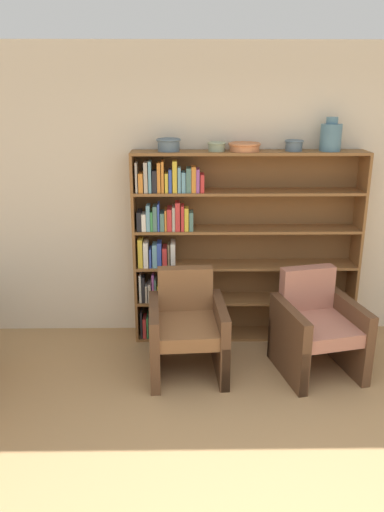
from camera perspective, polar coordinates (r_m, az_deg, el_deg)
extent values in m
cube|color=beige|center=(4.83, 7.25, 6.85)|extent=(12.00, 0.06, 2.75)
cube|color=brown|center=(4.74, -6.48, 0.83)|extent=(0.02, 0.30, 1.82)
cube|color=brown|center=(4.99, 18.24, 0.89)|extent=(0.02, 0.30, 1.82)
cube|color=brown|center=(4.56, 6.59, 11.67)|extent=(2.07, 0.30, 0.02)
cube|color=brown|center=(5.09, 5.85, -8.77)|extent=(2.07, 0.30, 0.03)
cube|color=brown|center=(4.89, 6.00, 1.39)|extent=(2.07, 0.01, 1.82)
cube|color=black|center=(4.98, -5.73, -7.50)|extent=(0.02, 0.19, 0.27)
cube|color=red|center=(4.98, -5.40, -7.97)|extent=(0.03, 0.15, 0.21)
cube|color=#388C47|center=(4.99, -5.05, -7.79)|extent=(0.02, 0.19, 0.22)
cube|color=black|center=(4.96, -4.81, -7.91)|extent=(0.02, 0.13, 0.23)
cube|color=black|center=(4.98, -4.45, -7.47)|extent=(0.02, 0.20, 0.28)
cube|color=#388C47|center=(4.97, -4.17, -8.24)|extent=(0.02, 0.13, 0.16)
cube|color=#334CB2|center=(4.98, -3.74, -7.99)|extent=(0.04, 0.17, 0.19)
cube|color=#B2A899|center=(4.98, -3.37, -7.69)|extent=(0.02, 0.20, 0.24)
cube|color=#B2A899|center=(4.97, -3.07, -8.23)|extent=(0.02, 0.13, 0.16)
cube|color=brown|center=(4.93, 5.99, -4.86)|extent=(2.07, 0.30, 0.03)
cube|color=white|center=(4.82, -5.87, -3.48)|extent=(0.02, 0.18, 0.28)
cube|color=black|center=(4.80, -5.56, -3.71)|extent=(0.03, 0.13, 0.25)
cube|color=#B2A899|center=(4.82, -5.21, -4.16)|extent=(0.02, 0.14, 0.17)
cube|color=#B2A899|center=(4.83, -4.83, -3.99)|extent=(0.03, 0.18, 0.18)
cube|color=#994C99|center=(4.80, -4.44, -3.52)|extent=(0.02, 0.15, 0.28)
cube|color=#4C756B|center=(4.82, -4.16, -3.71)|extent=(0.02, 0.18, 0.23)
cube|color=gold|center=(4.83, -3.70, -4.07)|extent=(0.04, 0.19, 0.16)
cube|color=orange|center=(4.83, -3.12, -3.90)|extent=(0.04, 0.19, 0.19)
cube|color=red|center=(4.78, -2.70, -3.60)|extent=(0.02, 0.13, 0.27)
cube|color=#334CB2|center=(4.80, -2.27, -3.59)|extent=(0.03, 0.16, 0.26)
cube|color=white|center=(4.83, -1.87, -4.03)|extent=(0.02, 0.19, 0.17)
cube|color=brown|center=(4.80, 6.13, -0.99)|extent=(2.07, 0.30, 0.02)
cube|color=gold|center=(4.69, -5.89, 0.44)|extent=(0.04, 0.14, 0.27)
cube|color=white|center=(4.69, -5.25, 0.30)|extent=(0.04, 0.16, 0.24)
cube|color=#334CB2|center=(4.69, -4.75, -0.11)|extent=(0.02, 0.14, 0.18)
cube|color=#669EB2|center=(4.68, -4.26, 0.15)|extent=(0.04, 0.14, 0.22)
cube|color=#334CB2|center=(4.68, -3.73, 0.25)|extent=(0.04, 0.15, 0.24)
cube|color=red|center=(4.70, -3.11, 0.01)|extent=(0.04, 0.17, 0.19)
cube|color=#7F6B4C|center=(4.67, -2.67, 0.15)|extent=(0.02, 0.12, 0.23)
cube|color=white|center=(4.70, -2.18, 0.31)|extent=(0.04, 0.19, 0.23)
cube|color=brown|center=(4.70, 6.28, 3.08)|extent=(2.07, 0.30, 0.02)
cube|color=black|center=(4.62, -6.00, 4.11)|extent=(0.04, 0.18, 0.18)
cube|color=white|center=(4.60, -5.49, 3.95)|extent=(0.04, 0.14, 0.16)
cube|color=#669EB2|center=(4.58, -5.01, 4.41)|extent=(0.03, 0.12, 0.24)
cube|color=#388C47|center=(4.61, -4.59, 4.16)|extent=(0.02, 0.19, 0.18)
cube|color=#4C756B|center=(4.59, -4.22, 4.40)|extent=(0.04, 0.16, 0.23)
cube|color=#334CB2|center=(4.59, -3.82, 4.55)|extent=(0.02, 0.16, 0.25)
cube|color=#4C756B|center=(4.61, -3.39, 4.08)|extent=(0.04, 0.19, 0.17)
cube|color=orange|center=(4.60, -3.00, 4.23)|extent=(0.02, 0.19, 0.19)
cube|color=red|center=(4.61, -2.57, 4.33)|extent=(0.04, 0.20, 0.20)
cube|color=#B2A899|center=(4.60, -2.10, 4.42)|extent=(0.02, 0.19, 0.22)
cube|color=red|center=(4.57, -1.64, 4.62)|extent=(0.04, 0.15, 0.26)
cube|color=red|center=(4.58, -1.09, 4.44)|extent=(0.03, 0.15, 0.23)
cube|color=gold|center=(4.57, -0.63, 4.28)|extent=(0.04, 0.12, 0.21)
cube|color=#4C756B|center=(4.58, -0.09, 4.07)|extent=(0.04, 0.14, 0.17)
cube|color=brown|center=(4.62, 6.43, 7.31)|extent=(2.07, 0.30, 0.02)
cube|color=#B2A899|center=(4.51, -6.35, 8.93)|extent=(0.02, 0.12, 0.27)
cube|color=orange|center=(4.53, -5.83, 8.37)|extent=(0.04, 0.16, 0.17)
cube|color=#B2A899|center=(4.52, -5.27, 8.99)|extent=(0.03, 0.16, 0.27)
cube|color=#669EB2|center=(4.51, -4.81, 9.04)|extent=(0.03, 0.14, 0.28)
cube|color=black|center=(4.51, -4.28, 8.53)|extent=(0.04, 0.13, 0.20)
cube|color=orange|center=(4.50, -3.80, 8.96)|extent=(0.03, 0.13, 0.27)
cube|color=orange|center=(4.52, -3.36, 9.08)|extent=(0.02, 0.18, 0.27)
cube|color=gold|center=(4.51, -2.91, 8.42)|extent=(0.03, 0.15, 0.17)
cube|color=#334CB2|center=(4.50, -2.49, 8.59)|extent=(0.03, 0.13, 0.20)
cube|color=gold|center=(4.49, -1.98, 9.07)|extent=(0.04, 0.13, 0.28)
cube|color=#669EB2|center=(4.50, -1.45, 8.73)|extent=(0.03, 0.13, 0.22)
cube|color=#669EB2|center=(4.52, -0.97, 8.51)|extent=(0.04, 0.18, 0.18)
cube|color=#4C756B|center=(4.51, -0.39, 8.73)|extent=(0.04, 0.17, 0.22)
cube|color=orange|center=(4.49, 0.19, 8.76)|extent=(0.04, 0.13, 0.23)
cube|color=#994C99|center=(4.51, 0.66, 8.66)|extent=(0.03, 0.16, 0.21)
cube|color=red|center=(4.52, 1.16, 8.37)|extent=(0.03, 0.16, 0.16)
cylinder|color=slate|center=(4.52, -2.69, 12.54)|extent=(0.19, 0.19, 0.11)
torus|color=slate|center=(4.52, -2.70, 13.13)|extent=(0.22, 0.22, 0.02)
cylinder|color=gray|center=(4.53, 2.84, 12.35)|extent=(0.15, 0.15, 0.08)
torus|color=gray|center=(4.53, 2.84, 12.76)|extent=(0.17, 0.17, 0.02)
cylinder|color=#C67547|center=(4.55, 6.01, 12.26)|extent=(0.27, 0.27, 0.07)
torus|color=#C67547|center=(4.55, 6.02, 12.61)|extent=(0.29, 0.29, 0.02)
cylinder|color=slate|center=(4.62, 11.57, 12.24)|extent=(0.15, 0.15, 0.09)
torus|color=slate|center=(4.62, 11.60, 12.74)|extent=(0.17, 0.17, 0.02)
cylinder|color=slate|center=(4.69, 15.57, 12.91)|extent=(0.19, 0.19, 0.23)
cylinder|color=slate|center=(4.68, 15.73, 14.69)|extent=(0.10, 0.10, 0.06)
cube|color=brown|center=(4.13, 3.84, -12.79)|extent=(0.07, 0.07, 0.39)
cube|color=brown|center=(4.10, -4.29, -13.11)|extent=(0.07, 0.07, 0.39)
cube|color=brown|center=(4.66, 2.76, -8.91)|extent=(0.07, 0.07, 0.39)
cube|color=brown|center=(4.63, -4.35, -9.15)|extent=(0.07, 0.07, 0.39)
cube|color=brown|center=(4.26, -0.52, -8.25)|extent=(0.52, 0.67, 0.12)
cube|color=brown|center=(4.42, -0.78, -3.86)|extent=(0.49, 0.15, 0.41)
cube|color=brown|center=(4.33, 3.23, -9.35)|extent=(0.12, 0.68, 0.63)
cube|color=brown|center=(4.30, -4.29, -9.61)|extent=(0.12, 0.68, 0.63)
cube|color=brown|center=(4.42, 19.33, -11.66)|extent=(0.08, 0.08, 0.39)
cube|color=brown|center=(4.16, 12.52, -13.00)|extent=(0.08, 0.08, 0.39)
cube|color=brown|center=(4.87, 15.50, -8.31)|extent=(0.08, 0.08, 0.39)
cube|color=brown|center=(4.64, 9.24, -9.27)|extent=(0.08, 0.08, 0.39)
cube|color=#B2705B|center=(4.41, 14.37, -7.90)|extent=(0.61, 0.73, 0.12)
cube|color=#B2705B|center=(4.54, 12.99, -3.72)|extent=(0.49, 0.22, 0.41)
cube|color=brown|center=(4.59, 17.40, -8.60)|extent=(0.23, 0.68, 0.63)
cube|color=brown|center=(4.34, 10.93, -9.65)|extent=(0.23, 0.68, 0.63)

